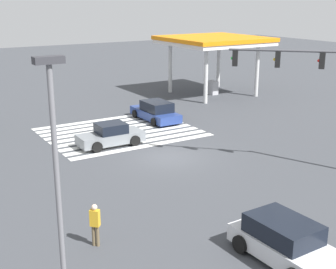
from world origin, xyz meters
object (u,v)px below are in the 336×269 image
object	(u,v)px
car_1	(111,135)
pedestrian	(95,223)
traffic_signal_mast	(314,79)
car_2	(156,112)
street_light_pole_b	(56,166)
car_3	(285,241)

from	to	relation	value
car_1	pedestrian	world-z (taller)	pedestrian
traffic_signal_mast	pedestrian	bearing A→B (deg)	52.41
car_2	pedestrian	size ratio (longest dim) A/B	2.83
car_1	street_light_pole_b	size ratio (longest dim) A/B	0.55
car_1	pedestrian	size ratio (longest dim) A/B	2.46
car_3	car_2	bearing A→B (deg)	161.22
car_1	car_2	size ratio (longest dim) A/B	0.87
pedestrian	traffic_signal_mast	bearing A→B (deg)	-36.09
car_3	pedestrian	bearing A→B (deg)	-131.38
car_2	car_3	distance (m)	20.62
traffic_signal_mast	street_light_pole_b	distance (m)	16.31
car_2	car_3	bearing A→B (deg)	163.06
car_1	car_3	distance (m)	15.75
car_3	street_light_pole_b	xyz separation A→B (m)	(7.66, -1.48, 3.88)
traffic_signal_mast	car_3	bearing A→B (deg)	83.03
pedestrian	car_2	bearing A→B (deg)	9.53
traffic_signal_mast	street_light_pole_b	world-z (taller)	street_light_pole_b
traffic_signal_mast	car_3	world-z (taller)	traffic_signal_mast
traffic_signal_mast	car_1	bearing A→B (deg)	-6.79
car_1	car_2	distance (m)	6.88
car_3	traffic_signal_mast	bearing A→B (deg)	126.37
car_2	street_light_pole_b	xyz separation A→B (m)	(13.73, 18.23, 3.92)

